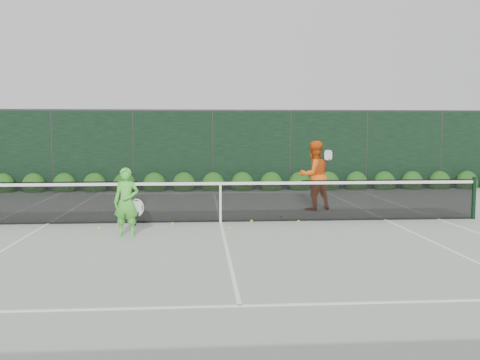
{
  "coord_description": "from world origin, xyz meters",
  "views": [
    {
      "loc": [
        -0.48,
        -12.9,
        2.16
      ],
      "look_at": [
        0.5,
        0.3,
        1.0
      ],
      "focal_mm": 40.0,
      "sensor_mm": 36.0,
      "label": 1
    }
  ],
  "objects": [
    {
      "name": "tennis_balls",
      "position": [
        0.03,
        -0.31,
        0.03
      ],
      "size": [
        4.69,
        1.66,
        0.07
      ],
      "color": "#A9D72F",
      "rests_on": "ground"
    },
    {
      "name": "player_woman",
      "position": [
        -2.03,
        -1.65,
        0.72
      ],
      "size": [
        0.64,
        0.41,
        1.45
      ],
      "rotation": [
        0.0,
        0.0,
        -0.13
      ],
      "color": "#4ECC3C",
      "rests_on": "ground"
    },
    {
      "name": "hedge_row",
      "position": [
        -0.0,
        7.15,
        0.23
      ],
      "size": [
        31.66,
        0.65,
        0.94
      ],
      "color": "#13370F",
      "rests_on": "ground"
    },
    {
      "name": "player_man",
      "position": [
        2.71,
        1.89,
        0.98
      ],
      "size": [
        1.15,
        1.03,
        1.95
      ],
      "rotation": [
        0.0,
        0.0,
        3.51
      ],
      "color": "#E25813",
      "rests_on": "ground"
    },
    {
      "name": "ground",
      "position": [
        0.0,
        0.0,
        0.0
      ],
      "size": [
        80.0,
        80.0,
        0.0
      ],
      "primitive_type": "plane",
      "color": "gray",
      "rests_on": "ground"
    },
    {
      "name": "tennis_net",
      "position": [
        -0.02,
        0.0,
        0.53
      ],
      "size": [
        12.9,
        0.1,
        1.07
      ],
      "color": "black",
      "rests_on": "ground"
    },
    {
      "name": "windscreen_fence",
      "position": [
        0.0,
        -2.71,
        1.51
      ],
      "size": [
        32.0,
        21.07,
        3.06
      ],
      "color": "black",
      "rests_on": "ground"
    },
    {
      "name": "court_lines",
      "position": [
        0.0,
        0.0,
        0.01
      ],
      "size": [
        11.03,
        23.83,
        0.01
      ],
      "color": "white",
      "rests_on": "ground"
    }
  ]
}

